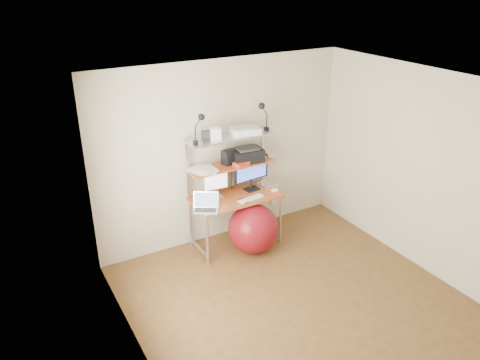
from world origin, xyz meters
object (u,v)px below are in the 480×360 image
(monitor_black, at_px, (251,171))
(exercise_ball, at_px, (253,229))
(printer, at_px, (247,155))
(monitor_silver, at_px, (215,182))
(laptop, at_px, (206,206))

(monitor_black, bearing_deg, exercise_ball, -122.14)
(monitor_black, relative_size, printer, 1.26)
(monitor_black, xyz_separation_m, exercise_ball, (-0.17, -0.36, -0.67))
(printer, bearing_deg, monitor_black, -32.42)
(monitor_silver, relative_size, laptop, 0.98)
(monitor_black, distance_m, exercise_ball, 0.78)
(monitor_silver, height_order, monitor_black, monitor_black)
(monitor_silver, height_order, printer, printer)
(exercise_ball, bearing_deg, printer, 71.90)
(printer, xyz_separation_m, exercise_ball, (-0.13, -0.39, -0.90))
(monitor_silver, distance_m, laptop, 0.42)
(laptop, relative_size, printer, 0.93)
(monitor_black, xyz_separation_m, laptop, (-0.81, -0.23, -0.23))
(monitor_silver, xyz_separation_m, laptop, (-0.28, -0.27, -0.16))
(monitor_black, bearing_deg, monitor_silver, 170.40)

